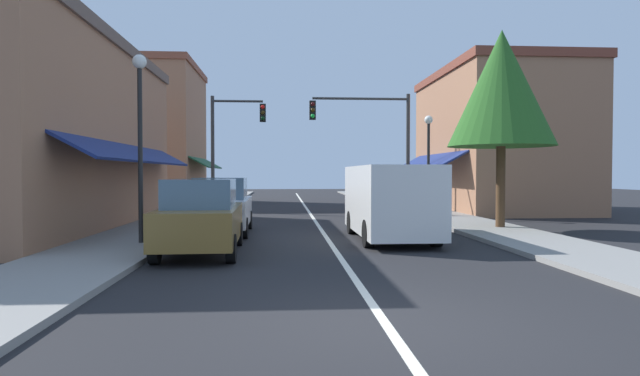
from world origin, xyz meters
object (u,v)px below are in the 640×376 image
(street_lamp_right_mid, at_px, (429,148))
(tree_right_near, at_px, (501,89))
(traffic_signal_left_corner, at_px, (230,136))
(van_in_lane, at_px, (390,200))
(traffic_signal_mast_arm, at_px, (374,132))
(parked_car_second_left, at_px, (221,206))
(parked_car_nearest_left, at_px, (201,217))
(street_lamp_left_near, at_px, (140,118))

(street_lamp_right_mid, relative_size, tree_right_near, 0.65)
(traffic_signal_left_corner, relative_size, street_lamp_right_mid, 1.33)
(van_in_lane, xyz_separation_m, tree_right_near, (4.20, 2.18, 3.57))
(traffic_signal_mast_arm, bearing_deg, van_in_lane, -97.54)
(parked_car_second_left, xyz_separation_m, traffic_signal_left_corner, (-0.71, 9.96, 2.90))
(parked_car_nearest_left, xyz_separation_m, van_in_lane, (4.98, 2.37, 0.27))
(traffic_signal_mast_arm, height_order, street_lamp_right_mid, traffic_signal_mast_arm)
(van_in_lane, relative_size, traffic_signal_left_corner, 0.90)
(parked_car_second_left, height_order, street_lamp_left_near, street_lamp_left_near)
(street_lamp_left_near, bearing_deg, street_lamp_right_mid, 39.80)
(traffic_signal_mast_arm, bearing_deg, parked_car_nearest_left, -116.55)
(parked_car_nearest_left, relative_size, street_lamp_right_mid, 0.95)
(van_in_lane, relative_size, street_lamp_right_mid, 1.19)
(van_in_lane, height_order, traffic_signal_left_corner, traffic_signal_left_corner)
(van_in_lane, bearing_deg, street_lamp_left_near, -171.05)
(traffic_signal_left_corner, bearing_deg, van_in_lane, -64.14)
(parked_car_nearest_left, bearing_deg, tree_right_near, 24.81)
(traffic_signal_mast_arm, height_order, traffic_signal_left_corner, traffic_signal_left_corner)
(street_lamp_left_near, bearing_deg, traffic_signal_left_corner, 85.55)
(van_in_lane, bearing_deg, parked_car_second_left, 159.77)
(parked_car_second_left, relative_size, traffic_signal_left_corner, 0.71)
(street_lamp_left_near, relative_size, tree_right_near, 0.74)
(parked_car_nearest_left, xyz_separation_m, traffic_signal_left_corner, (-0.72, 14.14, 2.90))
(traffic_signal_mast_arm, distance_m, traffic_signal_left_corner, 7.22)
(street_lamp_right_mid, bearing_deg, parked_car_nearest_left, -130.56)
(parked_car_nearest_left, xyz_separation_m, street_lamp_right_mid, (8.11, 9.47, 2.10))
(street_lamp_right_mid, bearing_deg, parked_car_second_left, -146.90)
(parked_car_nearest_left, height_order, street_lamp_left_near, street_lamp_left_near)
(van_in_lane, xyz_separation_m, street_lamp_right_mid, (3.13, 7.10, 1.83))
(parked_car_nearest_left, relative_size, traffic_signal_mast_arm, 0.72)
(traffic_signal_left_corner, xyz_separation_m, tree_right_near, (9.90, -9.59, 0.94))
(van_in_lane, relative_size, tree_right_near, 0.78)
(street_lamp_right_mid, bearing_deg, street_lamp_left_near, -140.20)
(traffic_signal_mast_arm, distance_m, tree_right_near, 8.66)
(traffic_signal_mast_arm, bearing_deg, street_lamp_left_near, -125.25)
(van_in_lane, bearing_deg, traffic_signal_mast_arm, 82.15)
(parked_car_second_left, xyz_separation_m, tree_right_near, (9.19, 0.37, 3.84))
(street_lamp_left_near, xyz_separation_m, tree_right_near, (10.90, 3.28, 1.41))
(parked_car_second_left, bearing_deg, traffic_signal_left_corner, 93.20)
(parked_car_nearest_left, distance_m, street_lamp_right_mid, 12.64)
(parked_car_nearest_left, height_order, parked_car_second_left, same)
(traffic_signal_left_corner, distance_m, street_lamp_left_near, 12.91)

